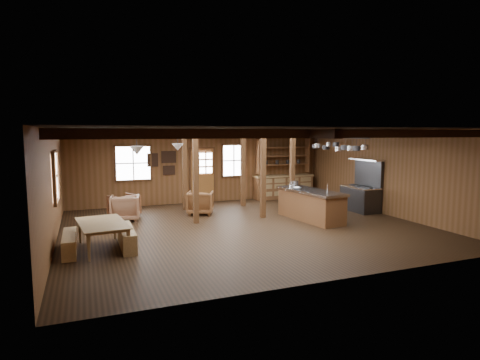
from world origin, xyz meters
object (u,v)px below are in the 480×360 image
at_px(dining_table, 104,236).
at_px(commercial_range, 362,194).
at_px(armchair_a, 124,205).
at_px(armchair_c, 125,208).
at_px(kitchen_island, 311,205).
at_px(armchair_b, 200,203).

bearing_deg(dining_table, commercial_range, -85.80).
bearing_deg(armchair_a, armchair_c, 57.66).
bearing_deg(armchair_a, dining_table, 47.30).
relative_size(commercial_range, dining_table, 1.00).
relative_size(dining_table, armchair_a, 2.26).
bearing_deg(armchair_c, kitchen_island, 168.71).
height_order(commercial_range, dining_table, commercial_range).
distance_m(kitchen_island, armchair_b, 3.63).
bearing_deg(armchair_a, armchair_b, 137.74).
height_order(kitchen_island, commercial_range, commercial_range).
relative_size(kitchen_island, dining_table, 1.43).
height_order(kitchen_island, armchair_c, kitchen_island).
bearing_deg(armchair_c, dining_table, 84.98).
distance_m(kitchen_island, armchair_c, 5.75).
height_order(dining_table, armchair_a, armchair_a).
xyz_separation_m(kitchen_island, armchair_b, (-2.95, 2.11, -0.09)).
height_order(armchair_b, armchair_c, armchair_c).
height_order(dining_table, armchair_b, armchair_b).
xyz_separation_m(dining_table, armchair_b, (3.19, 3.12, 0.07)).
xyz_separation_m(dining_table, armchair_c, (0.76, 3.01, 0.08)).
distance_m(commercial_range, dining_table, 8.71).
bearing_deg(kitchen_island, dining_table, -177.21).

